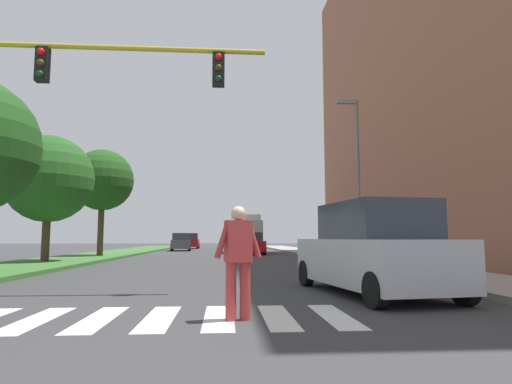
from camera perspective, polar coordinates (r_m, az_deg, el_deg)
ground_plane at (r=30.21m, az=-6.10°, el=-8.32°), size 140.00×140.00×0.00m
crosswalk at (r=6.98m, az=-12.60°, el=-15.86°), size 5.85×2.20×0.01m
median_strip at (r=29.31m, az=-20.26°, el=-7.91°), size 4.07×64.00×0.15m
tree_far at (r=22.45m, az=-25.58°, el=1.56°), size 4.06×4.06×5.85m
tree_distant at (r=28.46m, az=-19.52°, el=1.46°), size 3.78×3.78×6.52m
sidewalk_right at (r=28.97m, az=9.18°, el=-8.23°), size 3.00×64.00×0.15m
traffic_light_gantry at (r=11.06m, az=-26.98°, el=10.81°), size 7.29×0.30×6.00m
street_lamp_right at (r=20.59m, az=13.01°, el=3.56°), size 1.02×0.24×7.50m
pedestrian_performer at (r=6.56m, az=-2.36°, el=-8.47°), size 0.74×0.34×1.69m
suv_crossing at (r=9.82m, az=15.05°, el=-7.48°), size 2.53×4.82×1.97m
sedan_midblock at (r=32.80m, az=-0.57°, el=-6.85°), size 1.88×4.44×1.62m
sedan_distant at (r=42.10m, az=-9.85°, el=-6.56°), size 2.19×4.43×1.67m
sedan_far_horizon at (r=50.63m, az=-8.54°, el=-6.44°), size 1.93×4.38×1.76m
truck_box_delivery at (r=36.00m, az=-1.36°, el=-5.38°), size 2.40×6.20×3.10m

